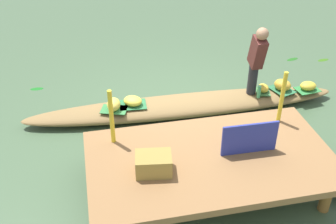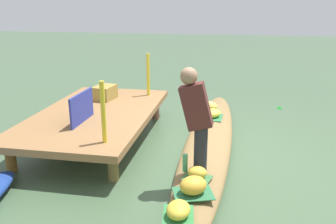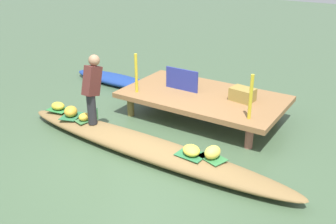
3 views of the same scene
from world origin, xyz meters
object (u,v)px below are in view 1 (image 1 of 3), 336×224
Objects in this scene: banana_bunch_0 at (263,88)px; banana_bunch_4 at (308,86)px; produce_crate at (154,164)px; banana_bunch_1 at (133,101)px; banana_bunch_2 at (114,104)px; water_bottle at (259,92)px; vendor_boat at (184,106)px; vendor_person at (257,57)px; banana_bunch_3 at (283,85)px; market_banner at (250,138)px.

banana_bunch_0 is 0.78× the size of banana_bunch_4.
banana_bunch_0 is 3.01m from produce_crate.
banana_bunch_1 and banana_bunch_4 have the same top height.
water_bottle reaches higher than banana_bunch_2.
banana_bunch_2 is (1.19, 0.08, 0.23)m from vendor_boat.
vendor_person is at bearing -2.79° from banana_bunch_4.
vendor_person is at bearing 177.04° from vendor_boat.
banana_bunch_2 is 1.00× the size of banana_bunch_3.
vendor_boat is 4.31× the size of vendor_person.
banana_bunch_2 reaches higher than banana_bunch_4.
banana_bunch_4 is 0.95m from water_bottle.
banana_bunch_2 reaches higher than banana_bunch_1.
vendor_boat is 18.18× the size of banana_bunch_2.
banana_bunch_4 is 1.29× the size of water_bottle.
banana_bunch_2 is 0.67× the size of produce_crate.
vendor_person is 5.63× the size of water_bottle.
vendor_person is 2.84× the size of produce_crate.
banana_bunch_2 is at bearing -0.91° from banana_bunch_4.
banana_bunch_0 is (-1.41, 0.04, 0.20)m from vendor_boat.
banana_bunch_4 is at bearing 177.69° from vendor_boat.
banana_bunch_4 is at bearing -176.13° from water_bottle.
banana_bunch_2 is at bearing -0.11° from vendor_person.
banana_bunch_1 is 0.71× the size of produce_crate.
banana_bunch_3 is at bearing -162.89° from water_bottle.
banana_bunch_2 is 2.46m from vendor_person.
banana_bunch_3 reaches higher than banana_bunch_1.
banana_bunch_3 is at bearing 178.88° from banana_bunch_1.
banana_bunch_0 is 0.35m from banana_bunch_3.
market_banner reaches higher than produce_crate.
banana_bunch_2 is 3.40m from banana_bunch_4.
vendor_person is at bearing -59.65° from water_bottle.
produce_crate is at bearing 40.30° from banana_bunch_0.
vendor_person is (-1.19, 0.09, 0.83)m from vendor_boat.
vendor_boat is at bearing -176.01° from banana_bunch_2.
banana_bunch_4 is (-3.40, 0.05, -0.02)m from banana_bunch_2.
banana_bunch_3 is 2.29m from market_banner.
banana_bunch_1 is at bearing -164.67° from banana_bunch_2.
banana_bunch_0 reaches higher than vendor_boat.
water_bottle is at bearing -116.41° from market_banner.
water_bottle is 0.30× the size of market_banner.
produce_crate is (2.28, 1.94, 0.29)m from banana_bunch_0.
market_banner is at bearing 124.40° from banana_bunch_1.
banana_bunch_1 is at bearing -1.12° from banana_bunch_3.
banana_bunch_2 is at bearing 0.71° from banana_bunch_3.
banana_bunch_4 reaches higher than banana_bunch_0.
banana_bunch_2 is 0.40× the size of market_banner.
market_banner reaches higher than banana_bunch_0.
market_banner reaches higher than banana_bunch_3.
market_banner is (0.86, 1.65, 0.35)m from water_bottle.
banana_bunch_2 is (2.60, 0.04, 0.03)m from banana_bunch_0.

